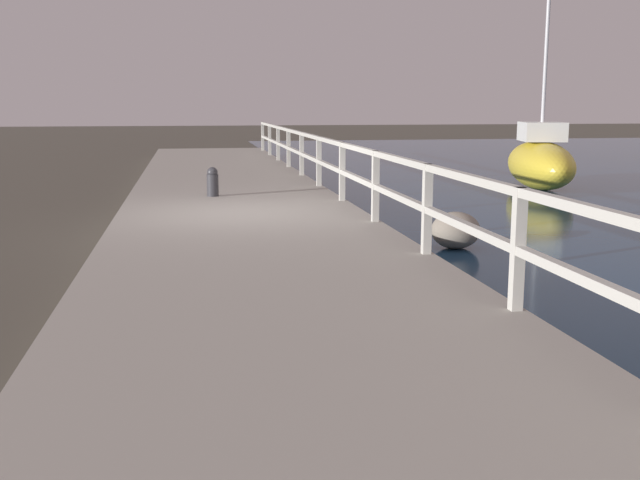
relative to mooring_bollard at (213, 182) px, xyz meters
name	(u,v)px	position (x,y,z in m)	size (l,w,h in m)	color
ground_plane	(243,233)	(0.40, -2.32, -0.61)	(120.00, 120.00, 0.00)	#4C473D
dock_walkway	(242,223)	(0.40, -2.32, -0.44)	(4.02, 36.00, 0.33)	#9E998E
railing	(357,167)	(2.31, -2.32, 0.44)	(0.10, 32.50, 1.06)	beige
boulder_water_edge	(456,230)	(3.36, -4.20, -0.34)	(0.72, 0.65, 0.54)	gray
mooring_bollard	(213,182)	(0.00, 0.00, 0.00)	(0.22, 0.22, 0.56)	#333338
sailboat_yellow	(540,162)	(8.09, 2.84, 0.05)	(2.32, 4.29, 4.93)	gold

